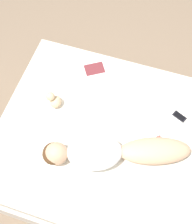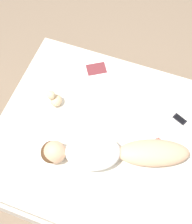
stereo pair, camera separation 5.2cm
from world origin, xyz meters
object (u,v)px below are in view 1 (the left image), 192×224
Objects in this scene: person at (109,152)px; coffee_mug at (158,141)px; open_magazine at (97,77)px; cell_phone at (179,116)px.

person is 0.48m from coffee_mug.
open_magazine is at bearing 54.98° from coffee_mug.
coffee_mug is at bearing -157.65° from open_magazine.
person is at bearing 172.28° from open_magazine.
open_magazine is at bearing 102.21° from cell_phone.
open_magazine is at bearing 4.85° from person.
coffee_mug is (0.26, -0.40, -0.05)m from person.
person is 0.89m from open_magazine.
coffee_mug is at bearing -178.56° from cell_phone.
person is 0.82m from cell_phone.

